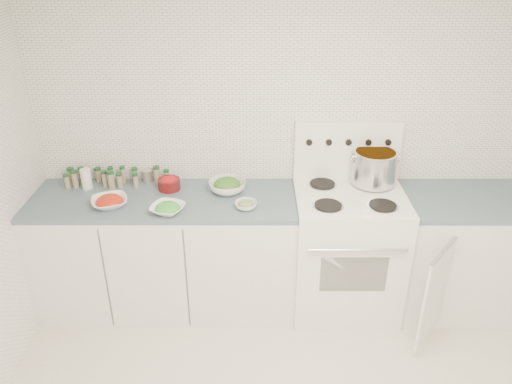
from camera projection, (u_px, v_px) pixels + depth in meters
name	position (u px, v px, depth m)	size (l,w,h in m)	color
room_walls	(297.00, 193.00, 2.10)	(3.54, 3.04, 2.52)	white
counter_left	(168.00, 252.00, 3.67)	(1.85, 0.62, 0.90)	white
stove	(346.00, 247.00, 3.64)	(0.76, 0.70, 1.36)	white
counter_right	(457.00, 253.00, 3.66)	(0.89, 0.93, 0.90)	white
stock_pot	(374.00, 166.00, 3.52)	(0.33, 0.31, 0.24)	silver
bowl_tomato	(109.00, 202.00, 3.35)	(0.30, 0.30, 0.08)	white
bowl_snowpea	(168.00, 208.00, 3.27)	(0.27, 0.27, 0.07)	white
bowl_broccoli	(227.00, 186.00, 3.52)	(0.31, 0.31, 0.11)	white
bowl_zucchini	(246.00, 205.00, 3.32)	(0.16, 0.16, 0.06)	white
bowl_pepper	(169.00, 183.00, 3.56)	(0.16, 0.16, 0.10)	#520E0F
salt_canister	(86.00, 179.00, 3.56)	(0.07, 0.07, 0.15)	white
tin_can	(147.00, 176.00, 3.67)	(0.07, 0.07, 0.09)	#B2A797
spice_cluster	(110.00, 177.00, 3.62)	(0.75, 0.16, 0.14)	gray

